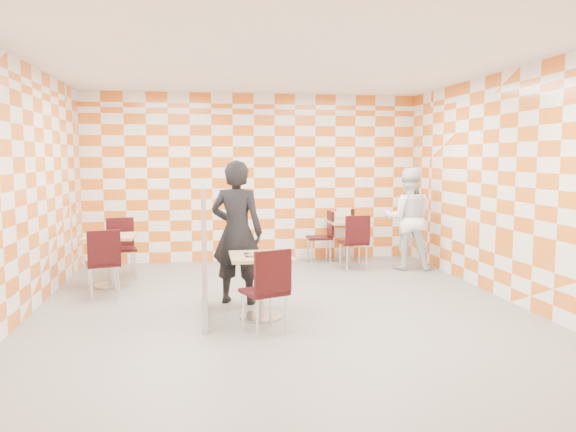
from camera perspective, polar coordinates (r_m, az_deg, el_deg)
The scene contains 15 objects.
room_shell at distance 7.21m, azimuth -1.21°, elevation 3.04°, with size 7.00×7.00×7.00m.
main_table at distance 6.55m, azimuth -2.77°, elevation -6.03°, with size 0.70×0.70×0.75m.
second_table at distance 10.08m, azimuth 6.10°, elevation -1.81°, with size 0.70×0.70×0.75m.
empty_table at distance 8.52m, azimuth -17.59°, elevation -3.49°, with size 0.70×0.70×0.75m.
chair_main_front at distance 5.91m, azimuth -2.02°, elevation -6.99°, with size 0.55×0.55×0.92m.
chair_second_front at distance 9.33m, azimuth 6.86°, elevation -2.23°, with size 0.45×0.46×0.92m.
chair_second_side at distance 9.97m, azimuth 3.71°, elevation -1.67°, with size 0.44×0.43×0.92m.
chair_empty_near at distance 7.83m, azimuth -18.23°, elevation -4.07°, with size 0.52×0.52×0.92m.
chair_empty_far at distance 9.15m, azimuth -16.59°, elevation -2.60°, with size 0.50×0.51×0.92m.
partition at distance 6.61m, azimuth -8.53°, elevation -3.50°, with size 0.08×1.38×1.55m.
man_dark at distance 7.18m, azimuth -5.22°, elevation -1.66°, with size 0.67×0.44×1.84m, color black.
man_white at distance 9.57m, azimuth 12.07°, elevation -0.28°, with size 0.82×0.64×1.70m, color white.
pizza_on_foil at distance 6.48m, azimuth -2.77°, elevation -3.82°, with size 0.40×0.40×0.04m.
sport_bottle at distance 10.13m, azimuth 4.87°, elevation 0.12°, with size 0.06×0.06×0.20m.
soda_bottle at distance 10.13m, azimuth 6.59°, elevation 0.18°, with size 0.07×0.07×0.23m.
Camera 1 is at (-0.97, -6.59, 1.87)m, focal length 35.00 mm.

